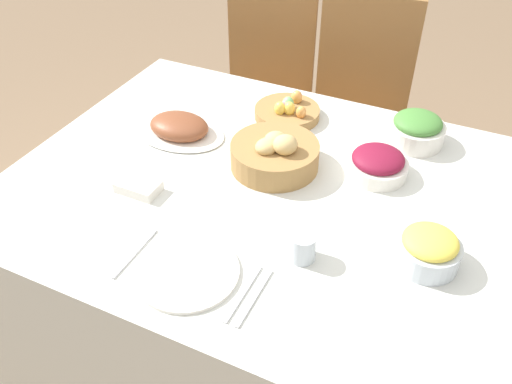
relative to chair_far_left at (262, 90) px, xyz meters
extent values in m
plane|color=#7F664C|center=(0.46, -0.91, -0.53)|extent=(12.00, 12.00, 0.00)
cube|color=silver|center=(0.46, -0.91, -0.15)|extent=(1.57, 1.18, 0.76)
cylinder|color=olive|center=(-0.17, -0.29, -0.31)|extent=(0.03, 0.03, 0.45)
cylinder|color=olive|center=(0.21, -0.26, -0.31)|extent=(0.03, 0.03, 0.45)
cylinder|color=olive|center=(-0.20, 0.09, -0.31)|extent=(0.03, 0.03, 0.45)
cylinder|color=olive|center=(0.19, 0.12, -0.31)|extent=(0.03, 0.03, 0.45)
cube|color=olive|center=(0.01, -0.09, -0.07)|extent=(0.45, 0.45, 0.02)
cube|color=olive|center=(-0.01, 0.11, 0.20)|extent=(0.42, 0.05, 0.54)
cylinder|color=olive|center=(0.30, -0.30, -0.31)|extent=(0.03, 0.03, 0.45)
cylinder|color=olive|center=(0.68, -0.26, -0.31)|extent=(0.03, 0.03, 0.45)
cylinder|color=olive|center=(0.25, 0.08, -0.31)|extent=(0.03, 0.03, 0.45)
cylinder|color=olive|center=(0.64, 0.13, -0.31)|extent=(0.03, 0.03, 0.45)
cube|color=olive|center=(0.47, -0.09, -0.07)|extent=(0.47, 0.47, 0.02)
cube|color=olive|center=(0.44, 0.11, 0.20)|extent=(0.42, 0.07, 0.54)
cylinder|color=#9E7542|center=(0.42, -0.81, 0.27)|extent=(0.27, 0.27, 0.08)
ellipsoid|color=tan|center=(0.41, -0.80, 0.32)|extent=(0.08, 0.08, 0.05)
ellipsoid|color=tan|center=(0.41, -0.85, 0.32)|extent=(0.09, 0.10, 0.05)
ellipsoid|color=tan|center=(0.42, -0.81, 0.32)|extent=(0.06, 0.06, 0.05)
ellipsoid|color=tan|center=(0.46, -0.83, 0.33)|extent=(0.10, 0.10, 0.06)
cylinder|color=#9E7542|center=(0.34, -0.52, 0.24)|extent=(0.23, 0.23, 0.03)
ellipsoid|color=#F29E4C|center=(0.40, -0.55, 0.28)|extent=(0.04, 0.04, 0.05)
ellipsoid|color=pink|center=(0.33, -0.55, 0.28)|extent=(0.04, 0.04, 0.04)
ellipsoid|color=#F4D151|center=(0.36, -0.55, 0.28)|extent=(0.04, 0.04, 0.05)
ellipsoid|color=#7FCC7A|center=(0.34, -0.53, 0.28)|extent=(0.03, 0.03, 0.04)
ellipsoid|color=#7FCC7A|center=(0.34, -0.52, 0.28)|extent=(0.04, 0.04, 0.05)
ellipsoid|color=#F29E4C|center=(0.35, -0.47, 0.28)|extent=(0.04, 0.04, 0.05)
ellipsoid|color=#F4D151|center=(0.33, -0.56, 0.28)|extent=(0.04, 0.04, 0.05)
ellipsoid|color=#F4D151|center=(0.34, -0.52, 0.28)|extent=(0.04, 0.04, 0.05)
ellipsoid|color=silver|center=(0.05, -0.78, 0.23)|extent=(0.32, 0.22, 0.01)
ellipsoid|color=brown|center=(0.05, -0.78, 0.26)|extent=(0.21, 0.16, 0.07)
cylinder|color=silver|center=(0.71, -0.71, 0.25)|extent=(0.19, 0.19, 0.05)
ellipsoid|color=maroon|center=(0.71, -0.71, 0.28)|extent=(0.16, 0.16, 0.06)
cylinder|color=silver|center=(0.78, -0.49, 0.26)|extent=(0.18, 0.18, 0.07)
ellipsoid|color=#478438|center=(0.78, -0.49, 0.30)|extent=(0.16, 0.16, 0.06)
cylinder|color=silver|center=(0.93, -1.02, 0.26)|extent=(0.16, 0.16, 0.06)
ellipsoid|color=#F4DB4C|center=(0.93, -1.02, 0.30)|extent=(0.14, 0.14, 0.05)
cylinder|color=silver|center=(0.40, -1.31, 0.23)|extent=(0.26, 0.26, 0.01)
cube|color=#B7B7BC|center=(0.25, -1.31, 0.23)|extent=(0.01, 0.19, 0.00)
cube|color=#B7B7BC|center=(0.56, -1.31, 0.23)|extent=(0.01, 0.19, 0.00)
cube|color=#B7B7BC|center=(0.59, -1.31, 0.23)|extent=(0.01, 0.19, 0.00)
cylinder|color=silver|center=(0.64, -1.14, 0.26)|extent=(0.07, 0.07, 0.08)
cube|color=silver|center=(0.11, -1.10, 0.24)|extent=(0.13, 0.08, 0.03)
camera|label=1|loc=(0.95, -2.07, 1.23)|focal=38.00mm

